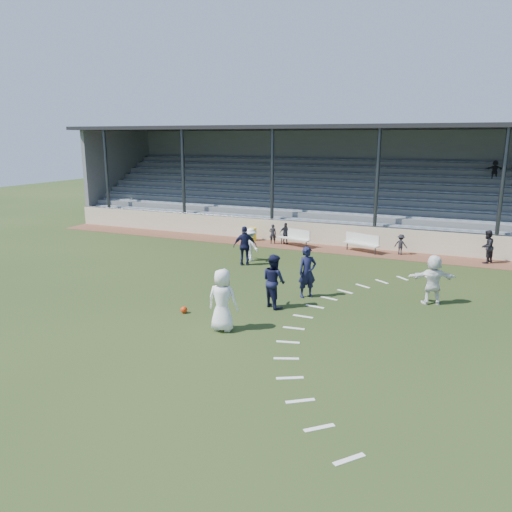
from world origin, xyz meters
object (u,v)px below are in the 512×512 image
Objects in this scene: trash_bin at (253,234)px; football at (184,310)px; official at (487,247)px; bench_left at (294,236)px; bench_right at (362,241)px; player_navy_lead at (307,272)px; player_white_lead at (222,300)px.

trash_bin reaches higher than football.
bench_left is at bearing -62.63° from official.
bench_right is (3.74, 0.07, 0.00)m from bench_left.
bench_left reaches higher than trash_bin.
football is (2.86, -12.23, -0.28)m from trash_bin.
trash_bin is at bearing -163.68° from bench_right.
official reaches higher than trash_bin.
bench_right is 8.46m from player_navy_lead.
official is at bearing 50.97° from football.
player_navy_lead is at bearing -112.33° from player_white_lead.
trash_bin is at bearing -64.67° from official.
football is (0.11, -11.81, -0.47)m from bench_left.
bench_left is 1.00× the size of bench_right.
trash_bin is 0.47× the size of official.
football is at bearing -76.83° from trash_bin.
official is at bearing -125.47° from player_white_lead.
bench_right reaches higher than football.
trash_bin is at bearing -74.14° from player_white_lead.
bench_right is 2.70× the size of trash_bin.
bench_left is 3.74m from bench_right.
football is 15.33m from official.
player_navy_lead reaches higher than official.
player_navy_lead reaches higher than bench_right.
player_white_lead reaches higher than player_navy_lead.
official is (9.64, 11.90, 0.70)m from football.
player_white_lead is at bearing -69.75° from trash_bin.
football is at bearing -12.18° from official.
player_white_lead reaches higher than football.
player_white_lead reaches higher than official.
football is at bearing -27.72° from player_white_lead.
trash_bin is 12.52m from official.
player_navy_lead is at bearing -50.33° from bench_left.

